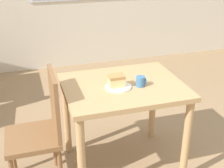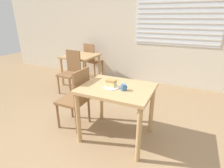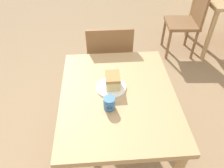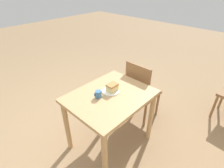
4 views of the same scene
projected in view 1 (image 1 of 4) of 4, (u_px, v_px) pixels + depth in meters
name	position (u px, v px, depth m)	size (l,w,h in m)	color
dining_table_near	(123.00, 99.00, 2.48)	(0.93, 0.74, 0.77)	tan
chair_near_window	(42.00, 128.00, 2.35)	(0.40, 0.40, 0.94)	brown
plate	(118.00, 87.00, 2.37)	(0.20, 0.20, 0.01)	white
cake_slice	(116.00, 80.00, 2.36)	(0.12, 0.09, 0.09)	#E0C67F
coffee_mug	(141.00, 81.00, 2.39)	(0.08, 0.07, 0.08)	teal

